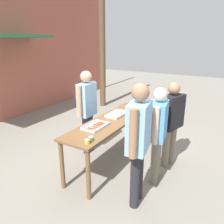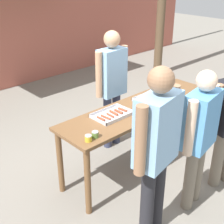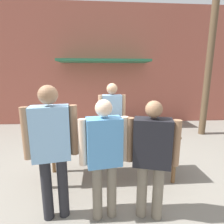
# 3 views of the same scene
# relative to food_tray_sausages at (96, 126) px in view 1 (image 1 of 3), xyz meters

# --- Properties ---
(ground_plane) EXTENTS (24.00, 24.00, 0.00)m
(ground_plane) POSITION_rel_food_tray_sausages_xyz_m (0.46, -0.05, -0.90)
(ground_plane) COLOR gray
(serving_table) EXTENTS (2.36, 0.65, 0.88)m
(serving_table) POSITION_rel_food_tray_sausages_xyz_m (0.46, -0.05, -0.13)
(serving_table) COLOR brown
(serving_table) RESTS_ON ground
(food_tray_sausages) EXTENTS (0.47, 0.31, 0.04)m
(food_tray_sausages) POSITION_rel_food_tray_sausages_xyz_m (0.00, 0.00, 0.00)
(food_tray_sausages) COLOR silver
(food_tray_sausages) RESTS_ON serving_table
(food_tray_buns) EXTENTS (0.48, 0.29, 0.06)m
(food_tray_buns) POSITION_rel_food_tray_sausages_xyz_m (0.73, -0.00, 0.01)
(food_tray_buns) COLOR silver
(food_tray_buns) RESTS_ON serving_table
(condiment_jar_mustard) EXTENTS (0.07, 0.07, 0.07)m
(condiment_jar_mustard) POSITION_rel_food_tray_sausages_xyz_m (-0.58, -0.26, 0.02)
(condiment_jar_mustard) COLOR gold
(condiment_jar_mustard) RESTS_ON serving_table
(condiment_jar_ketchup) EXTENTS (0.07, 0.07, 0.07)m
(condiment_jar_ketchup) POSITION_rel_food_tray_sausages_xyz_m (-0.48, -0.25, 0.02)
(condiment_jar_ketchup) COLOR #567A38
(condiment_jar_ketchup) RESTS_ON serving_table
(beer_cup) EXTENTS (0.09, 0.09, 0.10)m
(beer_cup) POSITION_rel_food_tray_sausages_xyz_m (1.49, -0.25, 0.04)
(beer_cup) COLOR #DBC67A
(beer_cup) RESTS_ON serving_table
(person_server_behind_table) EXTENTS (0.58, 0.23, 1.74)m
(person_server_behind_table) POSITION_rel_food_tray_sausages_xyz_m (0.54, 0.58, 0.15)
(person_server_behind_table) COLOR #333851
(person_server_behind_table) RESTS_ON ground
(person_customer_holding_hotdog) EXTENTS (0.65, 0.32, 1.79)m
(person_customer_holding_hotdog) POSITION_rel_food_tray_sausages_xyz_m (-0.34, -0.95, 0.17)
(person_customer_holding_hotdog) COLOR #232328
(person_customer_holding_hotdog) RESTS_ON ground
(person_customer_with_cup) EXTENTS (0.65, 0.37, 1.60)m
(person_customer_with_cup) POSITION_rel_food_tray_sausages_xyz_m (0.92, -1.04, 0.05)
(person_customer_with_cup) COLOR #756B5B
(person_customer_with_cup) RESTS_ON ground
(person_customer_waiting_in_line) EXTENTS (0.62, 0.30, 1.62)m
(person_customer_waiting_in_line) POSITION_rel_food_tray_sausages_xyz_m (0.32, -1.00, 0.06)
(person_customer_waiting_in_line) COLOR #756B5B
(person_customer_waiting_in_line) RESTS_ON ground
(utility_pole) EXTENTS (1.10, 0.20, 5.76)m
(utility_pole) POSITION_rel_food_tray_sausages_xyz_m (3.63, 2.23, 2.08)
(utility_pole) COLOR brown
(utility_pole) RESTS_ON ground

